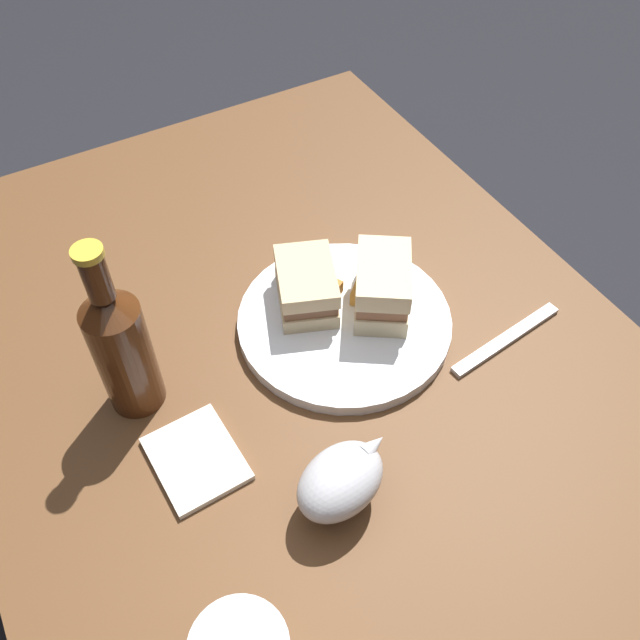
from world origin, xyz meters
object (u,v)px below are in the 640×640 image
sandwich_half_right (306,286)px  gravy_boat (341,480)px  plate (343,319)px  cider_bottle (121,347)px  sandwich_half_left (382,286)px  fork (506,339)px  napkin (196,459)px

sandwich_half_right → gravy_boat: 0.27m
plate → sandwich_half_right: sandwich_half_right is taller
sandwich_half_right → gravy_boat: size_ratio=0.99×
sandwich_half_right → cider_bottle: size_ratio=0.50×
sandwich_half_left → cider_bottle: (-0.03, -0.32, 0.04)m
gravy_boat → fork: gravy_boat is taller
fork → napkin: bearing=-12.2°
plate → fork: plate is taller
cider_bottle → napkin: (0.11, 0.03, -0.09)m
sandwich_half_left → plate: bearing=-101.1°
cider_bottle → sandwich_half_right: bearing=94.8°
napkin → sandwich_half_right: bearing=122.0°
sandwich_half_left → sandwich_half_right: (-0.05, -0.08, -0.01)m
gravy_boat → napkin: size_ratio=1.13×
cider_bottle → plate: bearing=85.2°
sandwich_half_right → napkin: (0.13, -0.22, -0.04)m
sandwich_half_left → sandwich_half_right: size_ratio=1.03×
gravy_boat → napkin: gravy_boat is taller
sandwich_half_left → sandwich_half_right: 0.10m
napkin → fork: size_ratio=0.61×
sandwich_half_right → napkin: sandwich_half_right is taller
sandwich_half_right → gravy_boat: sandwich_half_right is taller
plate → cider_bottle: 0.29m
gravy_boat → napkin: (-0.12, -0.12, -0.04)m
sandwich_half_left → napkin: (0.08, -0.30, -0.05)m
plate → gravy_boat: size_ratio=2.22×
sandwich_half_right → napkin: bearing=-58.0°
plate → napkin: (0.09, -0.24, -0.00)m
plate → cider_bottle: (-0.02, -0.27, 0.09)m
sandwich_half_left → gravy_boat: size_ratio=1.02×
plate → fork: size_ratio=1.53×
plate → sandwich_half_left: 0.07m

